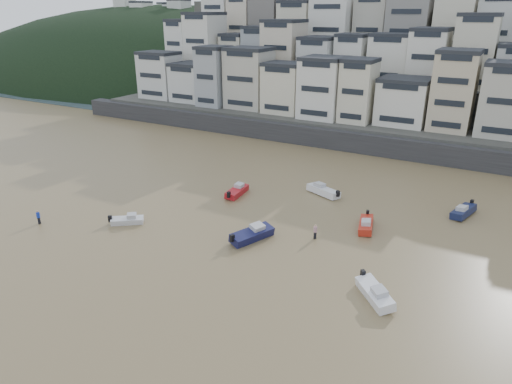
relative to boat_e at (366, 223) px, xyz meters
The scene contains 13 objects.
sea_strip 167.77m from the boat_e, 139.03° to the left, with size 340.00×340.00×0.00m, color #40515C.
harbor_wall 30.76m from the boat_e, 102.52° to the left, with size 140.00×3.00×3.50m, color #38383A.
hillside 70.96m from the boat_e, 91.58° to the left, with size 141.04×66.00×50.00m.
headland 149.90m from the boat_e, 138.15° to the left, with size 216.00×135.00×53.33m.
boat_e is the anchor object (origin of this frame).
boat_j 28.22m from the boat_e, 153.22° to the right, with size 4.13×1.35×1.13m, color silver, non-canonical shape.
boat_b 14.12m from the boat_e, 70.18° to the right, with size 5.34×1.75×1.46m, color white, non-canonical shape.
boat_f 18.69m from the boat_e, behind, with size 5.13×1.68×1.40m, color #AA141C, non-canonical shape.
boat_c 13.56m from the boat_e, 138.88° to the right, with size 5.75×1.88×1.57m, color #151742, non-canonical shape.
boat_h 11.18m from the boat_e, 137.89° to the left, with size 5.56×1.82×1.52m, color silver, non-canonical shape.
boat_i 13.45m from the boat_e, 45.55° to the left, with size 5.22×1.71×1.42m, color #141C40, non-canonical shape.
person_blue 38.73m from the boat_e, 152.43° to the right, with size 0.44×0.44×1.74m, color #1732B1, non-canonical shape.
person_pink 6.74m from the boat_e, 128.61° to the right, with size 0.44×0.44×1.74m, color #BB8491, non-canonical shape.
Camera 1 is at (29.04, -12.98, 23.76)m, focal length 32.00 mm.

